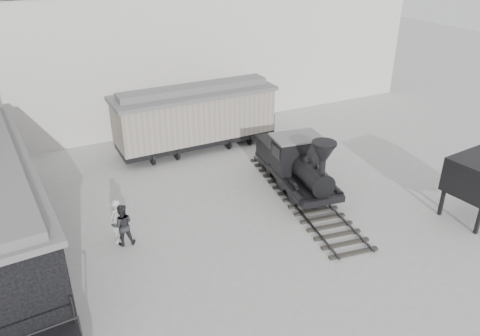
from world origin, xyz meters
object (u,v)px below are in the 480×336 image
visitor_a (117,221)px  visitor_b (122,225)px  boxcar (195,116)px  locomotive (298,167)px

visitor_a → visitor_b: (0.15, -0.29, -0.05)m
visitor_a → visitor_b: visitor_a is taller
boxcar → visitor_a: bearing=-131.6°
locomotive → visitor_b: bearing=-167.6°
locomotive → visitor_b: size_ratio=5.55×
locomotive → visitor_a: 8.45m
locomotive → visitor_a: bearing=-169.7°
locomotive → boxcar: 7.17m
locomotive → visitor_a: locomotive is taller
visitor_a → visitor_b: size_ratio=1.06×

